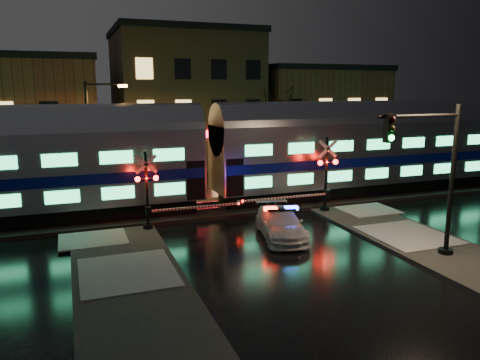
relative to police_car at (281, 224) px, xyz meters
name	(u,v)px	position (x,y,z in m)	size (l,w,h in m)	color
ground	(256,234)	(-0.88, 0.86, -0.67)	(120.00, 120.00, 0.00)	black
ballast	(224,207)	(-0.88, 5.86, -0.55)	(90.00, 4.20, 0.24)	black
sidewalk_left	(139,308)	(-7.38, -5.14, -0.61)	(4.00, 20.00, 0.12)	#2D2D2D
sidewalk_right	(457,258)	(5.62, -5.14, -0.61)	(4.00, 20.00, 0.12)	#2D2D2D
building_left	(4,119)	(-13.88, 22.86, 3.83)	(14.00, 10.00, 9.00)	#52331F
building_mid	(184,101)	(1.12, 23.36, 5.08)	(12.00, 11.00, 11.50)	brown
building_right	(312,115)	(14.12, 22.86, 3.58)	(12.00, 10.00, 8.50)	#52331F
train	(207,152)	(-1.84, 5.86, 2.71)	(51.00, 3.12, 5.92)	black
police_car	(281,224)	(0.00, 0.00, 0.00)	(2.79, 4.89, 1.49)	silver
crossing_signal_right	(321,182)	(3.94, 3.17, 1.10)	(6.06, 0.67, 4.29)	black
crossing_signal_left	(155,198)	(-5.35, 3.16, 0.95)	(5.57, 0.65, 3.94)	black
traffic_light	(434,179)	(4.46, -4.73, 2.69)	(4.10, 0.72, 6.33)	black
streetlight	(93,134)	(-7.74, 9.86, 3.56)	(2.45, 0.26, 7.34)	black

